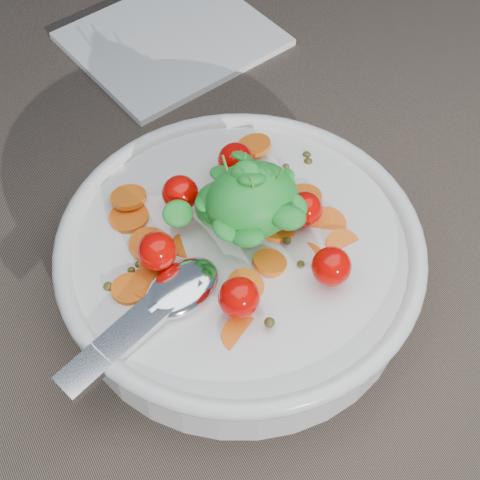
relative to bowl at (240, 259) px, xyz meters
name	(u,v)px	position (x,y,z in m)	size (l,w,h in m)	color
ground	(220,269)	(-0.01, 0.02, -0.03)	(6.00, 6.00, 0.00)	brown
bowl	(240,259)	(0.00, 0.00, 0.00)	(0.27, 0.25, 0.11)	silver
napkin	(172,39)	(0.07, 0.27, -0.03)	(0.17, 0.15, 0.01)	white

